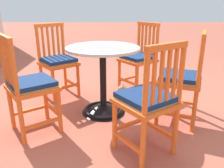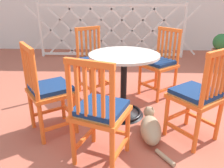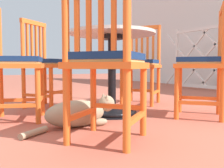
# 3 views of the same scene
# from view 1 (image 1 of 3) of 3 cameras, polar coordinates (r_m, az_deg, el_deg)

# --- Properties ---
(ground_plane) EXTENTS (24.00, 24.00, 0.00)m
(ground_plane) POSITION_cam_1_polar(r_m,az_deg,el_deg) (2.76, 2.18, -5.43)
(ground_plane) COLOR #AD5642
(cafe_table) EXTENTS (0.76, 0.76, 0.73)m
(cafe_table) POSITION_cam_1_polar(r_m,az_deg,el_deg) (2.51, -2.17, -0.97)
(cafe_table) COLOR black
(cafe_table) RESTS_ON ground_plane
(orange_chair_tucked_in) EXTENTS (0.56, 0.56, 0.91)m
(orange_chair_tucked_in) POSITION_cam_1_polar(r_m,az_deg,el_deg) (1.79, 8.75, -4.32)
(orange_chair_tucked_in) COLOR orange
(orange_chair_tucked_in) RESTS_ON ground_plane
(orange_chair_facing_out) EXTENTS (0.52, 0.52, 0.91)m
(orange_chair_facing_out) POSITION_cam_1_polar(r_m,az_deg,el_deg) (2.36, 16.80, 1.05)
(orange_chair_facing_out) COLOR orange
(orange_chair_facing_out) RESTS_ON ground_plane
(orange_chair_by_planter) EXTENTS (0.56, 0.56, 0.91)m
(orange_chair_by_planter) POSITION_cam_1_polar(r_m,az_deg,el_deg) (3.12, 6.59, 6.14)
(orange_chair_by_planter) COLOR orange
(orange_chair_by_planter) RESTS_ON ground_plane
(orange_chair_near_fence) EXTENTS (0.56, 0.56, 0.91)m
(orange_chair_near_fence) POSITION_cam_1_polar(r_m,az_deg,el_deg) (3.01, -13.19, 5.25)
(orange_chair_near_fence) COLOR orange
(orange_chair_near_fence) RESTS_ON ground_plane
(orange_chair_at_corner) EXTENTS (0.56, 0.56, 0.91)m
(orange_chair_at_corner) POSITION_cam_1_polar(r_m,az_deg,el_deg) (2.20, -19.56, -0.58)
(orange_chair_at_corner) COLOR orange
(orange_chair_at_corner) RESTS_ON ground_plane
(tabby_cat) EXTENTS (0.27, 0.73, 0.23)m
(tabby_cat) POSITION_cam_1_polar(r_m,az_deg,el_deg) (2.84, 6.73, -2.67)
(tabby_cat) COLOR #9E896B
(tabby_cat) RESTS_ON ground_plane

